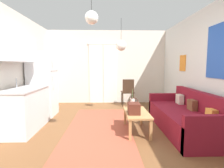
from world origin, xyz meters
TOP-DOWN VIEW (x-y plane):
  - ground_plane at (0.00, 0.00)m, footprint 4.82×7.32m
  - wall_back at (-0.01, 3.41)m, footprint 4.42×0.13m
  - area_rug at (-0.18, 0.51)m, footprint 1.35×3.51m
  - couch at (1.66, 0.55)m, footprint 0.88×2.14m
  - coffee_table at (0.60, 0.50)m, footprint 0.46×0.94m
  - bamboo_vase at (0.56, 0.81)m, footprint 0.10×0.10m
  - handbag at (0.52, 0.35)m, footprint 0.22×0.27m
  - refrigerator at (-1.75, 1.76)m, footprint 0.67×0.65m
  - kitchen_counter at (-1.75, 0.68)m, footprint 0.59×1.29m
  - accent_chair at (0.70, 2.80)m, footprint 0.43×0.41m
  - pendant_lamp_near at (-0.25, -0.05)m, footprint 0.21×0.21m
  - pendant_lamp_far at (0.38, 1.78)m, footprint 0.29×0.29m

SIDE VIEW (x-z plane):
  - ground_plane at x=0.00m, z-range -0.10..0.00m
  - area_rug at x=-0.18m, z-range 0.00..0.01m
  - couch at x=1.66m, z-range -0.14..0.68m
  - coffee_table at x=0.60m, z-range 0.15..0.57m
  - accent_chair at x=0.70m, z-range 0.06..0.97m
  - bamboo_vase at x=0.56m, z-range 0.31..0.74m
  - handbag at x=0.52m, z-range 0.37..0.69m
  - kitchen_counter at x=-1.75m, z-range -0.24..1.76m
  - refrigerator at x=-1.75m, z-range 0.00..1.71m
  - wall_back at x=-0.01m, z-range -0.01..2.61m
  - pendant_lamp_far at x=0.38m, z-range 1.47..2.33m
  - pendant_lamp_near at x=-0.25m, z-range 1.83..2.43m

